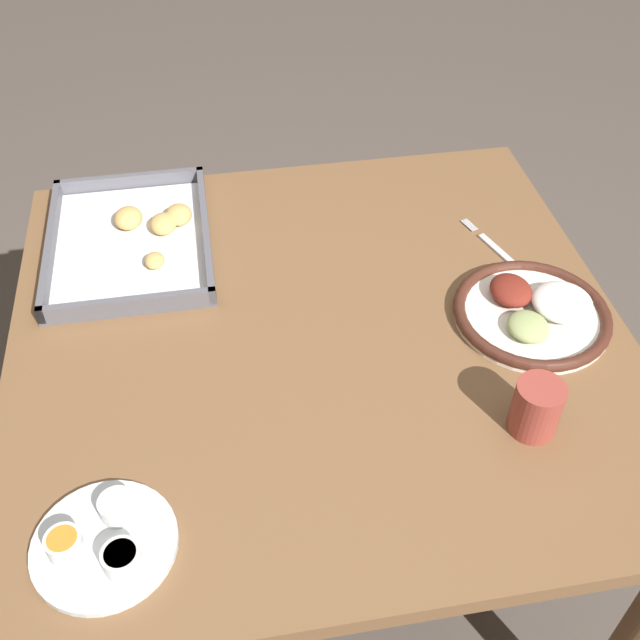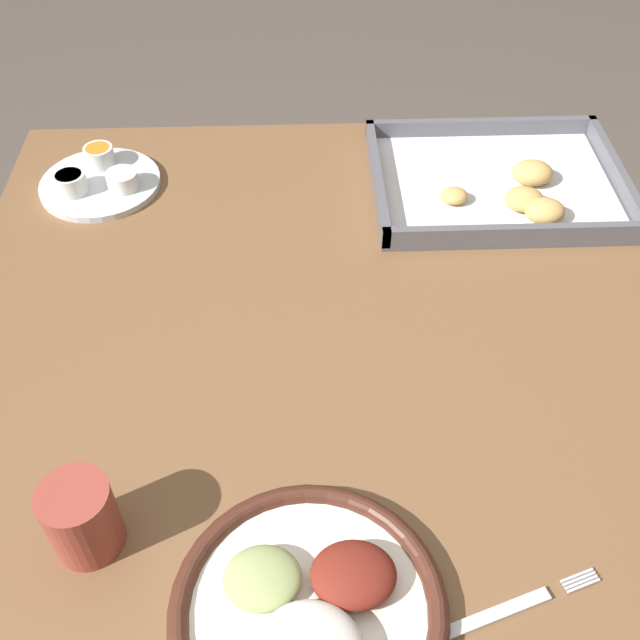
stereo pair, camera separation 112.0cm
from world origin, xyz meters
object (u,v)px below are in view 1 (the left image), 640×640
saucer_plate (103,542)px  baking_tray (135,238)px  dinner_plate (534,311)px  fork (501,254)px  drinking_cup (536,408)px

saucer_plate → baking_tray: 0.61m
dinner_plate → baking_tray: (0.31, 0.64, -0.00)m
dinner_plate → saucer_plate: (-0.30, 0.67, -0.00)m
dinner_plate → fork: size_ratio=1.28×
dinner_plate → drinking_cup: bearing=158.1°
dinner_plate → baking_tray: size_ratio=0.68×
dinner_plate → fork: dinner_plate is taller
baking_tray → drinking_cup: 0.76m
baking_tray → saucer_plate: bearing=176.8°
fork → baking_tray: (0.14, 0.64, 0.01)m
fork → dinner_plate: bearing=159.5°
fork → drinking_cup: drinking_cup is taller
baking_tray → dinner_plate: bearing=-115.7°
dinner_plate → saucer_plate: 0.73m
dinner_plate → fork: bearing=-2.0°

